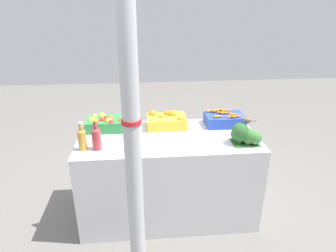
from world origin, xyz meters
The scene contains 10 objects.
ground_plane centered at (0.00, 0.00, 0.00)m, with size 10.00×10.00×0.00m, color slate.
market_table centered at (0.00, 0.00, 0.41)m, with size 1.60×0.76×0.83m, color silver.
support_pole centered at (-0.29, -0.71, 1.16)m, with size 0.13×0.13×2.32m.
apple_crate centered at (-0.57, 0.21, 0.89)m, with size 0.37×0.25×0.14m.
orange_crate centered at (0.01, 0.22, 0.89)m, with size 0.37×0.25×0.15m.
carrot_crate centered at (0.57, 0.22, 0.89)m, with size 0.37×0.25×0.14m.
broccoli_pile centered at (0.63, -0.20, 0.91)m, with size 0.25×0.20×0.19m.
juice_bottle_amber centered at (-0.72, -0.19, 0.93)m, with size 0.07×0.07×0.24m.
juice_bottle_ruby centered at (-0.60, -0.19, 0.93)m, with size 0.07×0.07×0.26m.
sparrow_bird centered at (0.64, -0.20, 1.04)m, with size 0.13×0.07×0.05m.
Camera 1 is at (-0.22, -2.43, 1.97)m, focal length 32.00 mm.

